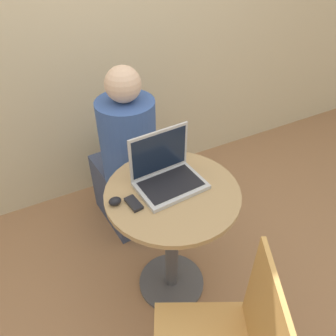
# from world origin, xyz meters

# --- Properties ---
(ground_plane) EXTENTS (12.00, 12.00, 0.00)m
(ground_plane) POSITION_xyz_m (0.00, 0.00, 0.00)
(ground_plane) COLOR #9E704C
(back_wall) EXTENTS (7.00, 0.05, 2.60)m
(back_wall) POSITION_xyz_m (0.00, 1.10, 1.30)
(back_wall) COLOR beige
(back_wall) RESTS_ON ground_plane
(round_table) EXTENTS (0.64, 0.64, 0.76)m
(round_table) POSITION_xyz_m (0.00, 0.00, 0.53)
(round_table) COLOR #4C4C51
(round_table) RESTS_ON ground_plane
(laptop) EXTENTS (0.32, 0.24, 0.25)m
(laptop) POSITION_xyz_m (0.00, 0.07, 0.81)
(laptop) COLOR #B7B7BC
(laptop) RESTS_ON round_table
(cell_phone) EXTENTS (0.06, 0.10, 0.02)m
(cell_phone) POSITION_xyz_m (-0.20, 0.00, 0.76)
(cell_phone) COLOR black
(cell_phone) RESTS_ON round_table
(computer_mouse) EXTENTS (0.06, 0.05, 0.03)m
(computer_mouse) POSITION_xyz_m (-0.27, 0.04, 0.77)
(computer_mouse) COLOR black
(computer_mouse) RESTS_ON round_table
(person_seated) EXTENTS (0.35, 0.52, 1.17)m
(person_seated) POSITION_xyz_m (-0.01, 0.59, 0.49)
(person_seated) COLOR #3D4766
(person_seated) RESTS_ON ground_plane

